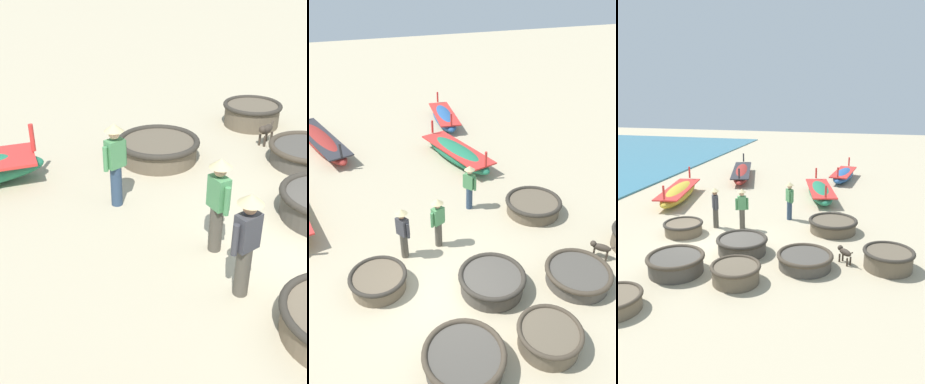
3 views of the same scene
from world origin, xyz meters
The scene contains 6 objects.
coracle_far_left centered at (5.88, -0.18, 0.34)m, with size 1.60×1.60×0.63m.
coracle_upturned centered at (3.90, 2.64, 0.29)m, with size 1.93×1.93×0.53m.
fisherman_crouching centered at (-0.78, 1.95, 0.96)m, with size 0.36×0.47×1.67m.
fisherman_standing_left centered at (0.31, 2.09, 0.96)m, with size 0.50×0.36×1.67m.
fisherman_standing_right centered at (1.94, 3.66, 0.96)m, with size 0.38×0.44×1.67m.
dog centered at (4.52, -0.13, 0.37)m, with size 0.52×0.53×0.55m.
Camera 1 is at (-5.64, 3.72, 4.53)m, focal length 42.00 mm.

